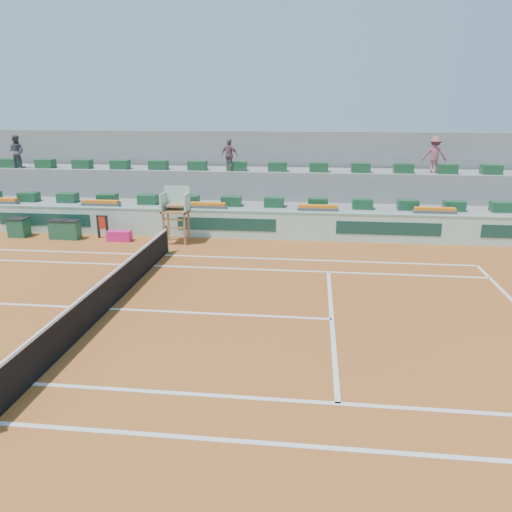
{
  "coord_description": "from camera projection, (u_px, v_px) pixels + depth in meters",
  "views": [
    {
      "loc": [
        5.78,
        -12.85,
        5.65
      ],
      "look_at": [
        4.0,
        2.5,
        1.0
      ],
      "focal_mm": 35.0,
      "sensor_mm": 36.0,
      "label": 1
    }
  ],
  "objects": [
    {
      "name": "drink_cooler_a",
      "position": [
        72.0,
        230.0,
        21.99
      ],
      "size": [
        0.65,
        0.56,
        0.84
      ],
      "color": "#194D34",
      "rests_on": "ground"
    },
    {
      "name": "spectator_mid",
      "position": [
        230.0,
        155.0,
        24.22
      ],
      "size": [
        0.98,
        0.69,
        1.54
      ],
      "primitive_type": "imported",
      "rotation": [
        0.0,
        0.0,
        2.76
      ],
      "color": "#7B5262",
      "rests_on": "seating_tier_upper"
    },
    {
      "name": "spectator_left",
      "position": [
        16.0,
        152.0,
        25.51
      ],
      "size": [
        0.84,
        0.67,
        1.66
      ],
      "primitive_type": "imported",
      "rotation": [
        0.0,
        0.0,
        3.2
      ],
      "color": "#494955",
      "rests_on": "seating_tier_upper"
    },
    {
      "name": "drink_cooler_c",
      "position": [
        19.0,
        227.0,
        22.45
      ],
      "size": [
        0.82,
        0.71,
        0.84
      ],
      "color": "#194D34",
      "rests_on": "ground"
    },
    {
      "name": "advertising_hoarding",
      "position": [
        183.0,
        223.0,
        22.38
      ],
      "size": [
        36.0,
        0.34,
        1.26
      ],
      "color": "#AAD7C2",
      "rests_on": "ground"
    },
    {
      "name": "towel_rack",
      "position": [
        102.0,
        225.0,
        22.12
      ],
      "size": [
        0.53,
        0.09,
        1.03
      ],
      "color": "black",
      "rests_on": "ground"
    },
    {
      "name": "stadium_back_wall",
      "position": [
        207.0,
        172.0,
        27.07
      ],
      "size": [
        36.0,
        0.4,
        4.4
      ],
      "primitive_type": "cube",
      "color": "gray",
      "rests_on": "ground"
    },
    {
      "name": "spectator_right",
      "position": [
        435.0,
        155.0,
        23.63
      ],
      "size": [
        1.2,
        0.84,
        1.7
      ],
      "primitive_type": "imported",
      "rotation": [
        0.0,
        0.0,
        2.94
      ],
      "color": "#934958",
      "rests_on": "seating_tier_upper"
    },
    {
      "name": "seating_tier_upper",
      "position": [
        201.0,
        194.0,
        25.81
      ],
      "size": [
        36.0,
        2.4,
        2.6
      ],
      "primitive_type": "cube",
      "color": "gray",
      "rests_on": "ground"
    },
    {
      "name": "tennis_net",
      "position": [
        108.0,
        292.0,
        14.33
      ],
      "size": [
        0.1,
        11.97,
        1.1
      ],
      "color": "black",
      "rests_on": "ground"
    },
    {
      "name": "flower_planters",
      "position": [
        153.0,
        205.0,
        22.83
      ],
      "size": [
        26.8,
        0.36,
        0.28
      ],
      "color": "#545454",
      "rests_on": "seating_tier_lower"
    },
    {
      "name": "seating_tier_lower",
      "position": [
        194.0,
        213.0,
        24.49
      ],
      "size": [
        36.0,
        4.0,
        1.2
      ],
      "primitive_type": "cube",
      "color": "gray",
      "rests_on": "ground"
    },
    {
      "name": "court_lines",
      "position": [
        110.0,
        309.0,
        14.48
      ],
      "size": [
        23.89,
        11.09,
        0.01
      ],
      "color": "silver",
      "rests_on": "ground"
    },
    {
      "name": "drink_cooler_b",
      "position": [
        59.0,
        229.0,
        22.13
      ],
      "size": [
        0.75,
        0.65,
        0.84
      ],
      "color": "#194D34",
      "rests_on": "ground"
    },
    {
      "name": "seat_row_upper",
      "position": [
        197.0,
        166.0,
        24.8
      ],
      "size": [
        32.9,
        0.6,
        0.44
      ],
      "color": "#18492A",
      "rests_on": "seating_tier_upper"
    },
    {
      "name": "seat_row_lower",
      "position": [
        189.0,
        200.0,
        23.4
      ],
      "size": [
        32.9,
        0.6,
        0.44
      ],
      "color": "#18492A",
      "rests_on": "seating_tier_lower"
    },
    {
      "name": "umpire_chair",
      "position": [
        176.0,
        207.0,
        21.17
      ],
      "size": [
        1.1,
        0.9,
        2.4
      ],
      "color": "#936137",
      "rests_on": "ground"
    },
    {
      "name": "player_bag",
      "position": [
        119.0,
        236.0,
        21.75
      ],
      "size": [
        1.02,
        0.45,
        0.45
      ],
      "primitive_type": "cube",
      "color": "#E01D75",
      "rests_on": "ground"
    },
    {
      "name": "ground",
      "position": [
        110.0,
        309.0,
        14.48
      ],
      "size": [
        90.0,
        90.0,
        0.0
      ],
      "primitive_type": "plane",
      "color": "#984C1D",
      "rests_on": "ground"
    }
  ]
}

